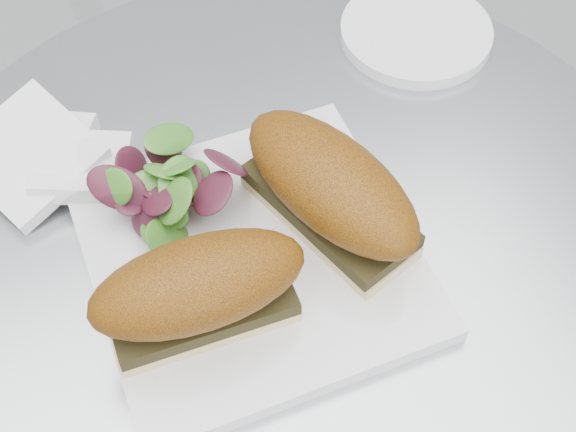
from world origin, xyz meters
name	(u,v)px	position (x,y,z in m)	size (l,w,h in m)	color
table	(290,361)	(0.00, 0.00, 0.49)	(0.70, 0.70, 0.73)	#B4B5BB
plate	(253,258)	(-0.04, -0.01, 0.74)	(0.26, 0.26, 0.02)	white
sandwich_left	(199,290)	(-0.09, -0.06, 0.79)	(0.16, 0.08, 0.08)	beige
sandwich_right	(330,189)	(0.03, -0.01, 0.79)	(0.14, 0.20, 0.08)	beige
salad	(165,182)	(-0.09, 0.06, 0.77)	(0.10, 0.10, 0.05)	#397B28
napkin	(59,170)	(-0.17, 0.13, 0.74)	(0.14, 0.14, 0.02)	white
saucer	(416,32)	(0.21, 0.19, 0.74)	(0.16, 0.16, 0.01)	white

